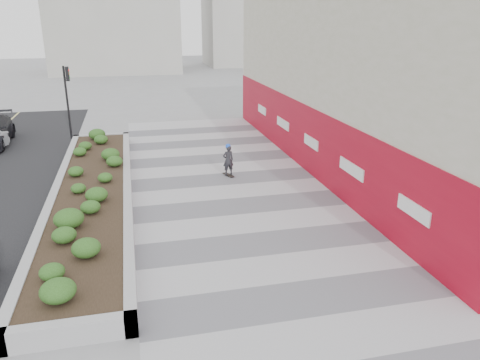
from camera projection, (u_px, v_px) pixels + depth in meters
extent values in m
plane|color=gray|center=(282.00, 272.00, 13.12)|extent=(160.00, 160.00, 0.00)
cube|color=#A8A8AD|center=(254.00, 227.00, 15.88)|extent=(8.00, 36.00, 0.01)
cube|color=#BDB8A1|center=(368.00, 81.00, 21.61)|extent=(6.00, 24.00, 8.00)
cube|color=#B10D23|center=(305.00, 137.00, 21.78)|extent=(0.12, 24.00, 3.00)
cube|color=#9E9EA0|center=(68.00, 333.00, 10.13)|extent=(3.00, 0.30, 0.55)
cube|color=#9E9EA0|center=(102.00, 139.00, 26.41)|extent=(3.00, 0.30, 0.55)
cube|color=#9E9EA0|center=(56.00, 196.00, 17.98)|extent=(0.30, 18.00, 0.55)
cube|color=#9E9EA0|center=(128.00, 190.00, 18.56)|extent=(0.30, 18.00, 0.55)
cube|color=#2D2116|center=(92.00, 193.00, 18.28)|extent=(2.40, 17.40, 0.50)
cylinder|color=black|center=(68.00, 103.00, 26.93)|extent=(0.12, 0.12, 4.20)
cube|color=black|center=(67.00, 74.00, 26.43)|extent=(0.18, 0.28, 0.80)
cylinder|color=#595654|center=(269.00, 226.00, 15.99)|extent=(0.44, 0.44, 0.01)
cube|color=black|center=(228.00, 175.00, 21.03)|extent=(0.45, 0.74, 0.02)
imported|color=#26272C|center=(228.00, 160.00, 20.80)|extent=(0.54, 0.40, 1.36)
sphere|color=blue|center=(228.00, 146.00, 20.60)|extent=(0.23, 0.23, 0.23)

